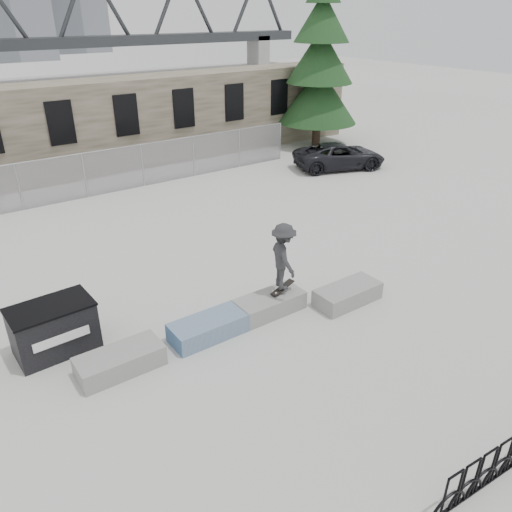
{
  "coord_description": "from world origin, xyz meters",
  "views": [
    {
      "loc": [
        -6.19,
        -9.31,
        7.7
      ],
      "look_at": [
        1.23,
        1.11,
        1.3
      ],
      "focal_mm": 35.0,
      "sensor_mm": 36.0,
      "label": 1
    }
  ],
  "objects_px": {
    "dumpster": "(54,328)",
    "spruce_tree": "(320,63)",
    "suv": "(340,156)",
    "skateboarder": "(283,257)",
    "planter_far_left": "(120,360)",
    "planter_offset": "(348,294)",
    "planter_center_right": "(269,303)",
    "planter_center_left": "(208,327)"
  },
  "relations": [
    {
      "from": "planter_center_right",
      "to": "suv",
      "type": "xyz_separation_m",
      "value": [
        11.44,
        9.09,
        0.39
      ]
    },
    {
      "from": "suv",
      "to": "planter_offset",
      "type": "bearing_deg",
      "value": 157.52
    },
    {
      "from": "dumpster",
      "to": "planter_far_left",
      "type": "bearing_deg",
      "value": -61.54
    },
    {
      "from": "suv",
      "to": "skateboarder",
      "type": "height_order",
      "value": "skateboarder"
    },
    {
      "from": "planter_far_left",
      "to": "suv",
      "type": "height_order",
      "value": "suv"
    },
    {
      "from": "suv",
      "to": "planter_far_left",
      "type": "bearing_deg",
      "value": 140.28
    },
    {
      "from": "planter_far_left",
      "to": "planter_offset",
      "type": "relative_size",
      "value": 1.0
    },
    {
      "from": "suv",
      "to": "planter_center_right",
      "type": "bearing_deg",
      "value": 148.9
    },
    {
      "from": "planter_far_left",
      "to": "planter_center_left",
      "type": "relative_size",
      "value": 1.0
    },
    {
      "from": "dumpster",
      "to": "spruce_tree",
      "type": "bearing_deg",
      "value": 29.42
    },
    {
      "from": "planter_far_left",
      "to": "spruce_tree",
      "type": "bearing_deg",
      "value": 36.77
    },
    {
      "from": "planter_center_right",
      "to": "spruce_tree",
      "type": "height_order",
      "value": "spruce_tree"
    },
    {
      "from": "planter_center_right",
      "to": "planter_offset",
      "type": "xyz_separation_m",
      "value": [
        2.17,
        -0.89,
        0.0
      ]
    },
    {
      "from": "spruce_tree",
      "to": "planter_offset",
      "type": "bearing_deg",
      "value": -128.76
    },
    {
      "from": "dumpster",
      "to": "skateboarder",
      "type": "xyz_separation_m",
      "value": [
        5.78,
        -1.71,
        0.98
      ]
    },
    {
      "from": "planter_center_right",
      "to": "suv",
      "type": "bearing_deg",
      "value": 38.49
    },
    {
      "from": "planter_center_right",
      "to": "dumpster",
      "type": "relative_size",
      "value": 1.0
    },
    {
      "from": "planter_far_left",
      "to": "dumpster",
      "type": "height_order",
      "value": "dumpster"
    },
    {
      "from": "suv",
      "to": "skateboarder",
      "type": "distance_m",
      "value": 14.33
    },
    {
      "from": "planter_offset",
      "to": "suv",
      "type": "relative_size",
      "value": 0.42
    },
    {
      "from": "spruce_tree",
      "to": "skateboarder",
      "type": "relative_size",
      "value": 5.62
    },
    {
      "from": "spruce_tree",
      "to": "planter_center_left",
      "type": "bearing_deg",
      "value": -139.26
    },
    {
      "from": "suv",
      "to": "skateboarder",
      "type": "xyz_separation_m",
      "value": [
        -11.01,
        -9.12,
        0.96
      ]
    },
    {
      "from": "planter_offset",
      "to": "spruce_tree",
      "type": "distance_m",
      "value": 19.08
    },
    {
      "from": "planter_center_right",
      "to": "skateboarder",
      "type": "distance_m",
      "value": 1.42
    },
    {
      "from": "dumpster",
      "to": "planter_center_right",
      "type": "bearing_deg",
      "value": -19.88
    },
    {
      "from": "spruce_tree",
      "to": "suv",
      "type": "distance_m",
      "value": 6.52
    },
    {
      "from": "planter_offset",
      "to": "dumpster",
      "type": "relative_size",
      "value": 1.0
    },
    {
      "from": "planter_center_left",
      "to": "skateboarder",
      "type": "height_order",
      "value": "skateboarder"
    },
    {
      "from": "planter_center_left",
      "to": "spruce_tree",
      "type": "relative_size",
      "value": 0.17
    },
    {
      "from": "planter_far_left",
      "to": "planter_offset",
      "type": "bearing_deg",
      "value": -7.92
    },
    {
      "from": "planter_center_left",
      "to": "suv",
      "type": "bearing_deg",
      "value": 34.13
    },
    {
      "from": "planter_far_left",
      "to": "suv",
      "type": "xyz_separation_m",
      "value": [
        15.8,
        9.07,
        0.39
      ]
    },
    {
      "from": "planter_far_left",
      "to": "planter_center_right",
      "type": "xyz_separation_m",
      "value": [
        4.36,
        -0.02,
        0.0
      ]
    },
    {
      "from": "suv",
      "to": "skateboarder",
      "type": "bearing_deg",
      "value": 150.07
    },
    {
      "from": "planter_center_left",
      "to": "spruce_tree",
      "type": "xyz_separation_m",
      "value": [
        15.75,
        13.57,
        4.52
      ]
    },
    {
      "from": "planter_center_left",
      "to": "planter_offset",
      "type": "xyz_separation_m",
      "value": [
        4.15,
        -0.88,
        0.0
      ]
    },
    {
      "from": "planter_offset",
      "to": "spruce_tree",
      "type": "relative_size",
      "value": 0.17
    },
    {
      "from": "spruce_tree",
      "to": "suv",
      "type": "xyz_separation_m",
      "value": [
        -2.33,
        -4.48,
        -4.12
      ]
    },
    {
      "from": "planter_center_left",
      "to": "dumpster",
      "type": "xyz_separation_m",
      "value": [
        -3.37,
        1.68,
        0.37
      ]
    },
    {
      "from": "planter_center_right",
      "to": "planter_offset",
      "type": "bearing_deg",
      "value": -22.25
    },
    {
      "from": "planter_center_left",
      "to": "spruce_tree",
      "type": "bearing_deg",
      "value": 40.74
    }
  ]
}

